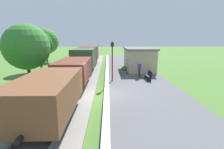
{
  "coord_description": "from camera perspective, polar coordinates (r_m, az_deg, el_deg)",
  "views": [
    {
      "loc": [
        0.5,
        -12.01,
        4.16
      ],
      "look_at": [
        0.81,
        0.74,
        1.5
      ],
      "focal_mm": 27.72,
      "sensor_mm": 36.0,
      "label": 1
    }
  ],
  "objects": [
    {
      "name": "lamp_post_near",
      "position": [
        15.78,
        0.09,
        6.83
      ],
      "size": [
        0.28,
        0.28,
        3.7
      ],
      "color": "#591414",
      "rests_on": "platform_slab"
    },
    {
      "name": "bench_down_platform",
      "position": [
        27.31,
        6.91,
        4.45
      ],
      "size": [
        0.42,
        1.5,
        0.91
      ],
      "color": "black",
      "rests_on": "platform_slab"
    },
    {
      "name": "platform_slab",
      "position": [
        12.95,
        10.79,
        -6.6
      ],
      "size": [
        6.0,
        60.0,
        0.25
      ],
      "primitive_type": "cube",
      "color": "#565659",
      "rests_on": "ground"
    },
    {
      "name": "rail_near",
      "position": [
        12.83,
        -11.17,
        -6.49
      ],
      "size": [
        0.07,
        60.0,
        0.14
      ],
      "primitive_type": "cube",
      "color": "slate",
      "rests_on": "track_ballast"
    },
    {
      "name": "person_waiting",
      "position": [
        17.76,
        9.01,
        1.97
      ],
      "size": [
        0.33,
        0.43,
        1.71
      ],
      "rotation": [
        0.0,
        0.0,
        3.39
      ],
      "color": "#38332D",
      "rests_on": "platform_slab"
    },
    {
      "name": "rail_far",
      "position": [
        13.15,
        -17.4,
        -6.36
      ],
      "size": [
        0.07,
        60.0,
        0.14
      ],
      "primitive_type": "cube",
      "color": "slate",
      "rests_on": "track_ballast"
    },
    {
      "name": "tree_field_left",
      "position": [
        32.8,
        -21.0,
        10.11
      ],
      "size": [
        4.31,
        4.31,
        5.81
      ],
      "color": "#4C3823",
      "rests_on": "ground"
    },
    {
      "name": "tree_trackside_mid",
      "position": [
        16.42,
        -26.35,
        8.12
      ],
      "size": [
        3.86,
        3.86,
        5.4
      ],
      "color": "#4C3823",
      "rests_on": "ground"
    },
    {
      "name": "station_hut",
      "position": [
        22.06,
        8.84,
        5.1
      ],
      "size": [
        3.5,
        5.8,
        2.78
      ],
      "color": "tan",
      "rests_on": "platform_slab"
    },
    {
      "name": "platform_edge_stripe",
      "position": [
        12.63,
        -1.78,
        -6.26
      ],
      "size": [
        0.36,
        60.0,
        0.01
      ],
      "primitive_type": "cube",
      "color": "silver",
      "rests_on": "platform_slab"
    },
    {
      "name": "potted_planter",
      "position": [
        19.44,
        4.08,
        1.55
      ],
      "size": [
        0.64,
        0.64,
        0.92
      ],
      "color": "slate",
      "rests_on": "platform_slab"
    },
    {
      "name": "track_ballast",
      "position": [
        13.01,
        -14.3,
        -6.97
      ],
      "size": [
        3.8,
        60.0,
        0.12
      ],
      "primitive_type": "cube",
      "color": "gray",
      "rests_on": "ground"
    },
    {
      "name": "ground_plane",
      "position": [
        12.72,
        -3.59,
        -7.35
      ],
      "size": [
        160.0,
        160.0,
        0.0
      ],
      "primitive_type": "plane",
      "color": "#47702D"
    },
    {
      "name": "tree_trackside_far",
      "position": [
        23.84,
        -22.78,
        9.21
      ],
      "size": [
        3.18,
        3.18,
        5.07
      ],
      "color": "#4C3823",
      "rests_on": "ground"
    },
    {
      "name": "bench_near_hut",
      "position": [
        16.99,
        12.01,
        -0.17
      ],
      "size": [
        0.42,
        1.5,
        0.91
      ],
      "color": "black",
      "rests_on": "platform_slab"
    },
    {
      "name": "freight_train",
      "position": [
        19.18,
        -10.09,
        3.77
      ],
      "size": [
        2.5,
        26.0,
        2.72
      ],
      "color": "brown",
      "rests_on": "rail_near"
    }
  ]
}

